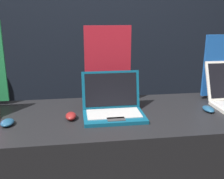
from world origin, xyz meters
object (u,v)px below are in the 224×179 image
(mouse_middle, at_px, (71,116))
(promo_stand_middle, at_px, (108,67))
(mouse_back, at_px, (208,109))
(laptop_middle, at_px, (113,106))
(mouse_front, at_px, (7,123))

(mouse_middle, xyz_separation_m, promo_stand_middle, (0.24, 0.26, 0.22))
(mouse_back, bearing_deg, mouse_middle, -179.51)
(laptop_middle, height_order, mouse_middle, laptop_middle)
(promo_stand_middle, height_order, mouse_back, promo_stand_middle)
(laptop_middle, bearing_deg, mouse_front, -173.42)
(mouse_back, bearing_deg, mouse_front, -178.01)
(mouse_front, relative_size, mouse_back, 0.95)
(mouse_back, bearing_deg, promo_stand_middle, 156.63)
(mouse_back, bearing_deg, laptop_middle, 177.42)
(mouse_middle, relative_size, mouse_back, 0.91)
(mouse_front, bearing_deg, mouse_middle, 5.69)
(mouse_middle, distance_m, promo_stand_middle, 0.41)
(laptop_middle, xyz_separation_m, promo_stand_middle, (-0.00, 0.22, 0.18))
(mouse_front, distance_m, laptop_middle, 0.58)
(promo_stand_middle, bearing_deg, laptop_middle, -90.00)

